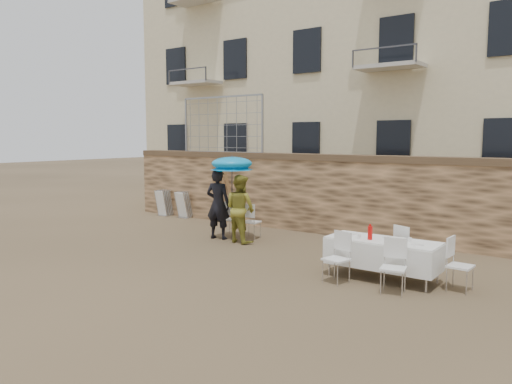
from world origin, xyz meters
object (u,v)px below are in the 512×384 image
Objects in this scene: couple_chair_left at (231,218)px; banquet_table at (383,242)px; woman_dress at (240,209)px; umbrella at (232,166)px; soda_bottle at (370,233)px; table_chair_front_right at (393,267)px; couple_chair_right at (251,221)px; table_chair_back at (407,249)px; table_chair_side at (460,265)px; man_suit at (218,204)px; table_chair_front_left at (336,258)px; chair_stack_left at (167,202)px; chair_stack_right at (186,204)px.

couple_chair_left is 0.46× the size of banquet_table.
umbrella reaches higher than woman_dress.
soda_bottle reaches higher than table_chair_front_right.
couple_chair_left is (-0.75, 0.55, -0.40)m from woman_dress.
couple_chair_right and table_chair_back have the same top height.
table_chair_side is (6.43, -1.52, 0.00)m from couple_chair_left.
umbrella is (-0.35, 0.10, 1.09)m from woman_dress.
table_chair_side is (5.73, -1.52, 0.00)m from couple_chair_right.
umbrella is at bearing 129.31° from couple_chair_left.
man_suit reaches higher than banquet_table.
table_chair_back is at bearing 168.80° from couple_chair_left.
umbrella is 1.58m from couple_chair_right.
banquet_table is 0.86m from table_chair_back.
woman_dress is at bearing 167.96° from man_suit.
couple_chair_right is at bearing 160.38° from table_chair_front_left.
woman_dress is 0.84× the size of banquet_table.
soda_bottle reaches higher than chair_stack_left.
table_chair_front_left is at bearing 163.42° from woman_dress.
table_chair_side is (1.40, 0.10, -0.25)m from banquet_table.
couple_chair_left and table_chair_front_right have the same top height.
chair_stack_right is (-8.71, 3.88, -0.02)m from table_chair_front_right.
couple_chair_left is at bearing 14.90° from table_chair_back.
umbrella is 2.17× the size of table_chair_front_left.
woman_dress is 4.46m from chair_stack_right.
banquet_table is (4.28, -1.07, -0.15)m from woman_dress.
chair_stack_left is at bearing 77.20° from table_chair_side.
table_chair_front_left is at bearing 145.67° from man_suit.
table_chair_front_left is (-0.60, -0.75, -0.25)m from banquet_table.
chair_stack_right is at bearing -45.02° from man_suit.
banquet_table is at bearing -18.96° from chair_stack_left.
umbrella is 2.17× the size of table_chair_back.
couple_chair_left is 1.00× the size of table_chair_front_right.
soda_bottle is 0.27× the size of table_chair_front_right.
couple_chair_left is at bearing -7.23° from couple_chair_right.
banquet_table is 2.19× the size of table_chair_front_left.
umbrella is 4.93m from banquet_table.
soda_bottle is 8.67m from chair_stack_right.
table_chair_side is at bearing -16.08° from chair_stack_left.
couple_chair_left is 5.16m from soda_bottle.
table_chair_front_left is (4.03, -1.92, -1.49)m from umbrella.
couple_chair_right is at bearing 177.67° from couple_chair_left.
couple_chair_right is at bearing -17.57° from chair_stack_left.
chair_stack_left is (-4.78, 1.51, -0.02)m from couple_chair_right.
chair_stack_left is (-10.51, 3.03, -0.02)m from table_chair_side.
table_chair_front_right reaches higher than chair_stack_right.
couple_chair_left reaches higher than chair_stack_left.
woman_dress is at bearing 166.01° from banquet_table.
man_suit is 0.72m from couple_chair_left.
table_chair_front_left is (3.68, -1.82, -0.40)m from woman_dress.
woman_dress is 5.78m from table_chair_side.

